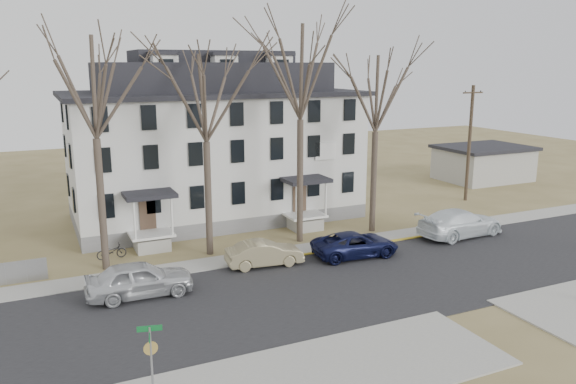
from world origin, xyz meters
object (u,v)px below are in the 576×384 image
car_tan (264,254)px  car_navy (355,245)px  tree_mid_left (205,92)px  car_silver (140,280)px  utility_pole_far (469,142)px  bicycle_left (112,252)px  tree_center (301,65)px  car_white (460,223)px  tree_mid_right (377,88)px  boarding_house (214,145)px  tree_far_left (92,80)px  street_sign (151,353)px

car_tan → car_navy: 5.55m
tree_mid_left → car_silver: 11.11m
utility_pole_far → bicycle_left: utility_pole_far is taller
tree_mid_left → tree_center: size_ratio=0.87×
utility_pole_far → bicycle_left: (-29.00, -2.75, -4.46)m
car_navy → car_white: bearing=-81.8°
tree_mid_right → car_silver: (-16.48, -4.74, -8.73)m
boarding_house → tree_mid_left: size_ratio=1.63×
car_silver → tree_mid_right: bearing=-72.5°
bicycle_left → car_tan: bearing=-124.5°
tree_mid_left → utility_pole_far: (23.50, 4.20, -4.70)m
utility_pole_far → boarding_house: bearing=169.1°
tree_center → car_tan: 11.54m
car_tan → bicycle_left: 9.04m
utility_pole_far → car_navy: 18.34m
tree_mid_right → car_tan: size_ratio=2.94×
tree_far_left → utility_pole_far: (29.50, 4.20, -5.44)m
tree_center → car_silver: (-10.98, -4.74, -10.21)m
car_navy → tree_center: bearing=27.0°
tree_mid_left → tree_far_left: bearing=180.0°
bicycle_left → tree_mid_right: bearing=-97.5°
car_white → bicycle_left: car_white is taller
utility_pole_far → bicycle_left: bearing=-174.6°
tree_center → street_sign: bearing=-131.2°
bicycle_left → tree_center: bearing=-99.8°
boarding_house → car_navy: bearing=-69.1°
boarding_house → car_silver: (-7.98, -12.89, -4.50)m
utility_pole_far → car_navy: size_ratio=1.84×
tree_mid_left → bicycle_left: (-5.50, 1.45, -9.16)m
tree_center → car_silver: 15.72m
car_tan → tree_mid_right: bearing=-64.5°
utility_pole_far → car_white: 11.49m
tree_center → tree_mid_left: bearing=180.0°
bicycle_left → tree_mid_left: bearing=-107.4°
utility_pole_far → car_navy: utility_pole_far is taller
tree_far_left → car_silver: 10.64m
tree_far_left → car_tan: size_ratio=3.17×
tree_mid_right → car_navy: bearing=-133.2°
car_navy → car_white: 8.37m
utility_pole_far → car_silver: size_ratio=1.85×
boarding_house → car_navy: size_ratio=4.03×
tree_far_left → bicycle_left: bearing=70.9°
utility_pole_far → car_white: (-7.47, -7.75, -4.01)m
boarding_house → tree_far_left: (-9.00, -8.15, 4.96)m
tree_center → bicycle_left: tree_center is taller
boarding_house → bicycle_left: (-8.50, -6.70, -4.93)m
street_sign → utility_pole_far: bearing=44.8°
street_sign → boarding_house: bearing=80.7°
tree_mid_right → utility_pole_far: size_ratio=1.34×
tree_center → car_silver: bearing=-156.7°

